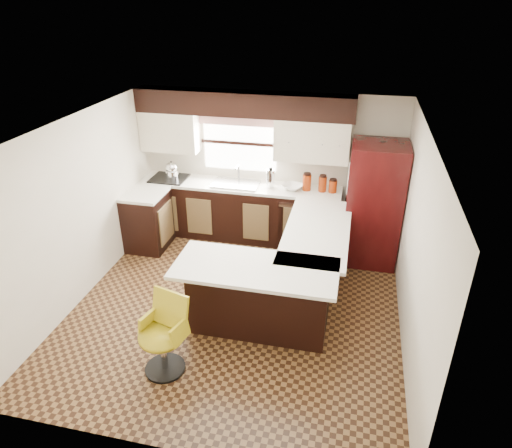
% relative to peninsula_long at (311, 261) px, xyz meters
% --- Properties ---
extents(floor, '(4.40, 4.40, 0.00)m').
position_rel_peninsula_long_xyz_m(floor, '(-0.90, -0.62, -0.45)').
color(floor, '#49301A').
rests_on(floor, ground).
extents(ceiling, '(4.40, 4.40, 0.00)m').
position_rel_peninsula_long_xyz_m(ceiling, '(-0.90, -0.62, 1.95)').
color(ceiling, silver).
rests_on(ceiling, wall_back).
extents(wall_back, '(4.40, 0.00, 4.40)m').
position_rel_peninsula_long_xyz_m(wall_back, '(-0.90, 1.58, 0.75)').
color(wall_back, beige).
rests_on(wall_back, floor).
extents(wall_front, '(4.40, 0.00, 4.40)m').
position_rel_peninsula_long_xyz_m(wall_front, '(-0.90, -2.83, 0.75)').
color(wall_front, beige).
rests_on(wall_front, floor).
extents(wall_left, '(0.00, 4.40, 4.40)m').
position_rel_peninsula_long_xyz_m(wall_left, '(-3.00, -0.62, 0.75)').
color(wall_left, beige).
rests_on(wall_left, floor).
extents(wall_right, '(0.00, 4.40, 4.40)m').
position_rel_peninsula_long_xyz_m(wall_right, '(1.20, -0.62, 0.75)').
color(wall_right, beige).
rests_on(wall_right, floor).
extents(base_cab_back, '(3.30, 0.60, 0.90)m').
position_rel_peninsula_long_xyz_m(base_cab_back, '(-1.35, 1.28, 0.00)').
color(base_cab_back, black).
rests_on(base_cab_back, floor).
extents(base_cab_left, '(0.60, 0.70, 0.90)m').
position_rel_peninsula_long_xyz_m(base_cab_left, '(-2.70, 0.62, 0.00)').
color(base_cab_left, black).
rests_on(base_cab_left, floor).
extents(counter_back, '(3.30, 0.60, 0.04)m').
position_rel_peninsula_long_xyz_m(counter_back, '(-1.35, 1.28, 0.47)').
color(counter_back, silver).
rests_on(counter_back, base_cab_back).
extents(counter_left, '(0.60, 0.70, 0.04)m').
position_rel_peninsula_long_xyz_m(counter_left, '(-2.70, 0.62, 0.47)').
color(counter_left, silver).
rests_on(counter_left, base_cab_left).
extents(soffit, '(3.40, 0.35, 0.36)m').
position_rel_peninsula_long_xyz_m(soffit, '(-1.30, 1.40, 1.77)').
color(soffit, black).
rests_on(soffit, wall_back).
extents(upper_cab_left, '(0.94, 0.35, 0.64)m').
position_rel_peninsula_long_xyz_m(upper_cab_left, '(-2.52, 1.40, 1.27)').
color(upper_cab_left, beige).
rests_on(upper_cab_left, wall_back).
extents(upper_cab_right, '(1.14, 0.35, 0.64)m').
position_rel_peninsula_long_xyz_m(upper_cab_right, '(-0.22, 1.40, 1.27)').
color(upper_cab_right, beige).
rests_on(upper_cab_right, wall_back).
extents(window_pane, '(1.20, 0.02, 0.90)m').
position_rel_peninsula_long_xyz_m(window_pane, '(-1.40, 1.56, 1.10)').
color(window_pane, white).
rests_on(window_pane, wall_back).
extents(valance, '(1.30, 0.06, 0.18)m').
position_rel_peninsula_long_xyz_m(valance, '(-1.40, 1.52, 1.49)').
color(valance, '#D19B93').
rests_on(valance, wall_back).
extents(sink, '(0.75, 0.45, 0.03)m').
position_rel_peninsula_long_xyz_m(sink, '(-1.40, 1.25, 0.51)').
color(sink, '#B2B2B7').
rests_on(sink, counter_back).
extents(dishwasher, '(0.58, 0.03, 0.78)m').
position_rel_peninsula_long_xyz_m(dishwasher, '(-0.35, 0.99, -0.02)').
color(dishwasher, black).
rests_on(dishwasher, floor).
extents(cooktop, '(0.58, 0.50, 0.02)m').
position_rel_peninsula_long_xyz_m(cooktop, '(-2.55, 1.25, 0.51)').
color(cooktop, black).
rests_on(cooktop, counter_back).
extents(peninsula_long, '(0.60, 1.95, 0.90)m').
position_rel_peninsula_long_xyz_m(peninsula_long, '(0.00, 0.00, 0.00)').
color(peninsula_long, black).
rests_on(peninsula_long, floor).
extents(peninsula_return, '(1.65, 0.60, 0.90)m').
position_rel_peninsula_long_xyz_m(peninsula_return, '(-0.53, -0.97, 0.00)').
color(peninsula_return, black).
rests_on(peninsula_return, floor).
extents(counter_pen_long, '(0.84, 1.95, 0.04)m').
position_rel_peninsula_long_xyz_m(counter_pen_long, '(0.05, 0.00, 0.47)').
color(counter_pen_long, silver).
rests_on(counter_pen_long, peninsula_long).
extents(counter_pen_return, '(1.89, 0.84, 0.04)m').
position_rel_peninsula_long_xyz_m(counter_pen_return, '(-0.55, -1.06, 0.47)').
color(counter_pen_return, silver).
rests_on(counter_pen_return, peninsula_return).
extents(refrigerator, '(0.79, 0.76, 1.85)m').
position_rel_peninsula_long_xyz_m(refrigerator, '(0.78, 1.02, 0.48)').
color(refrigerator, '#340809').
rests_on(refrigerator, floor).
extents(bar_chair, '(0.60, 0.60, 0.92)m').
position_rel_peninsula_long_xyz_m(bar_chair, '(-1.39, -1.90, 0.01)').
color(bar_chair, '#B4A016').
rests_on(bar_chair, floor).
extents(kettle, '(0.22, 0.22, 0.29)m').
position_rel_peninsula_long_xyz_m(kettle, '(-2.49, 1.26, 0.67)').
color(kettle, silver).
rests_on(kettle, cooktop).
extents(percolator, '(0.13, 0.13, 0.30)m').
position_rel_peninsula_long_xyz_m(percolator, '(-0.83, 1.28, 0.64)').
color(percolator, silver).
rests_on(percolator, counter_back).
extents(mixing_bowl, '(0.41, 0.41, 0.08)m').
position_rel_peninsula_long_xyz_m(mixing_bowl, '(-0.47, 1.28, 0.53)').
color(mixing_bowl, white).
rests_on(mixing_bowl, counter_back).
extents(canister_large, '(0.14, 0.14, 0.25)m').
position_rel_peninsula_long_xyz_m(canister_large, '(-0.26, 1.30, 0.62)').
color(canister_large, maroon).
rests_on(canister_large, counter_back).
extents(canister_med, '(0.12, 0.12, 0.24)m').
position_rel_peninsula_long_xyz_m(canister_med, '(-0.01, 1.30, 0.62)').
color(canister_med, maroon).
rests_on(canister_med, counter_back).
extents(canister_small, '(0.13, 0.13, 0.19)m').
position_rel_peninsula_long_xyz_m(canister_small, '(0.15, 1.30, 0.59)').
color(canister_small, maroon).
rests_on(canister_small, counter_back).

